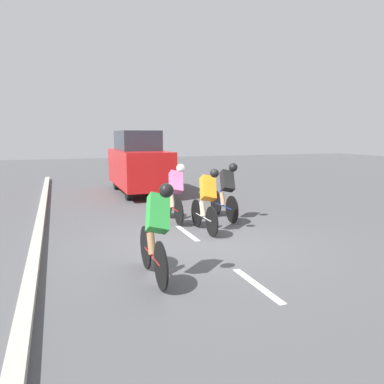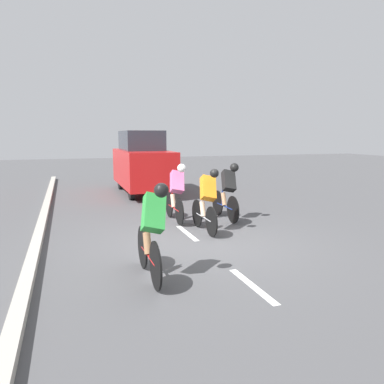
{
  "view_description": "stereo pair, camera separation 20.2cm",
  "coord_description": "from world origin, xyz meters",
  "px_view_note": "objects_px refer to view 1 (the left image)",
  "views": [
    {
      "loc": [
        2.74,
        7.13,
        2.23
      ],
      "look_at": [
        -0.12,
        -0.75,
        0.95
      ],
      "focal_mm": 35.0,
      "sensor_mm": 36.0,
      "label": 1
    },
    {
      "loc": [
        2.55,
        7.2,
        2.23
      ],
      "look_at": [
        -0.12,
        -0.75,
        0.95
      ],
      "focal_mm": 35.0,
      "sensor_mm": 36.0,
      "label": 2
    }
  ],
  "objects_px": {
    "cyclist_green": "(156,229)",
    "support_car": "(138,163)",
    "cyclist_pink": "(175,191)",
    "cyclist_orange": "(207,199)",
    "cyclist_black": "(226,190)"
  },
  "relations": [
    {
      "from": "cyclist_pink",
      "to": "support_car",
      "type": "height_order",
      "value": "support_car"
    },
    {
      "from": "cyclist_pink",
      "to": "cyclist_green",
      "type": "bearing_deg",
      "value": 68.44
    },
    {
      "from": "cyclist_green",
      "to": "cyclist_orange",
      "type": "bearing_deg",
      "value": -126.94
    },
    {
      "from": "cyclist_green",
      "to": "support_car",
      "type": "relative_size",
      "value": 0.38
    },
    {
      "from": "cyclist_orange",
      "to": "support_car",
      "type": "distance_m",
      "value": 6.33
    },
    {
      "from": "cyclist_pink",
      "to": "support_car",
      "type": "bearing_deg",
      "value": -91.27
    },
    {
      "from": "cyclist_green",
      "to": "cyclist_black",
      "type": "xyz_separation_m",
      "value": [
        -2.8,
        -3.44,
        -0.0
      ]
    },
    {
      "from": "cyclist_green",
      "to": "support_car",
      "type": "height_order",
      "value": "support_car"
    },
    {
      "from": "cyclist_green",
      "to": "cyclist_black",
      "type": "distance_m",
      "value": 4.44
    },
    {
      "from": "cyclist_black",
      "to": "cyclist_orange",
      "type": "distance_m",
      "value": 1.42
    },
    {
      "from": "cyclist_black",
      "to": "cyclist_orange",
      "type": "xyz_separation_m",
      "value": [
        0.98,
        1.03,
        -0.02
      ]
    },
    {
      "from": "cyclist_pink",
      "to": "cyclist_black",
      "type": "bearing_deg",
      "value": 170.46
    },
    {
      "from": "cyclist_black",
      "to": "cyclist_pink",
      "type": "relative_size",
      "value": 1.03
    },
    {
      "from": "cyclist_orange",
      "to": "support_car",
      "type": "xyz_separation_m",
      "value": [
        0.25,
        -6.31,
        0.4
      ]
    },
    {
      "from": "cyclist_pink",
      "to": "cyclist_orange",
      "type": "bearing_deg",
      "value": 106.2
    }
  ]
}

